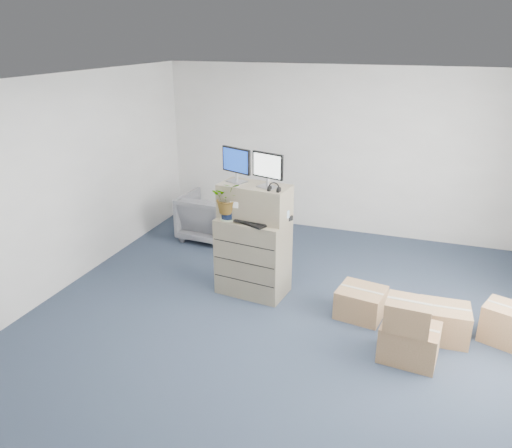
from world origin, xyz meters
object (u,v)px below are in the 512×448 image
(monitor_left, at_px, (236,163))
(water_bottle, at_px, (261,210))
(monitor_right, at_px, (268,168))
(potted_plant, at_px, (228,202))
(keyboard, at_px, (251,222))
(filing_cabinet_lower, at_px, (253,256))
(office_chair, at_px, (208,214))

(monitor_left, distance_m, water_bottle, 0.67)
(monitor_right, xyz_separation_m, potted_plant, (-0.50, -0.10, -0.45))
(water_bottle, bearing_deg, keyboard, -113.96)
(filing_cabinet_lower, bearing_deg, monitor_left, 167.38)
(keyboard, distance_m, office_chair, 2.23)
(water_bottle, xyz_separation_m, potted_plant, (-0.40, -0.14, 0.11))
(filing_cabinet_lower, height_order, monitor_left, monitor_left)
(filing_cabinet_lower, xyz_separation_m, monitor_left, (-0.26, 0.09, 1.21))
(monitor_left, relative_size, monitor_right, 1.02)
(monitor_right, bearing_deg, office_chair, 153.60)
(keyboard, relative_size, office_chair, 0.56)
(potted_plant, distance_m, office_chair, 2.10)
(filing_cabinet_lower, distance_m, potted_plant, 0.82)
(keyboard, bearing_deg, monitor_left, 165.02)
(monitor_left, xyz_separation_m, monitor_right, (0.45, -0.10, -0.01))
(monitor_right, bearing_deg, keyboard, -124.22)
(filing_cabinet_lower, relative_size, potted_plant, 1.99)
(office_chair, bearing_deg, potted_plant, 126.50)
(water_bottle, bearing_deg, monitor_left, 170.62)
(office_chair, bearing_deg, filing_cabinet_lower, 135.34)
(filing_cabinet_lower, relative_size, monitor_left, 2.33)
(monitor_left, relative_size, keyboard, 0.93)
(monitor_right, distance_m, water_bottle, 0.57)
(keyboard, distance_m, potted_plant, 0.39)
(filing_cabinet_lower, height_order, office_chair, filing_cabinet_lower)
(filing_cabinet_lower, distance_m, office_chair, 2.02)
(potted_plant, bearing_deg, monitor_left, 76.19)
(keyboard, bearing_deg, water_bottle, 90.34)
(monitor_left, bearing_deg, water_bottle, 11.93)
(monitor_right, height_order, water_bottle, monitor_right)
(water_bottle, height_order, office_chair, water_bottle)
(filing_cabinet_lower, xyz_separation_m, water_bottle, (0.10, 0.03, 0.64))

